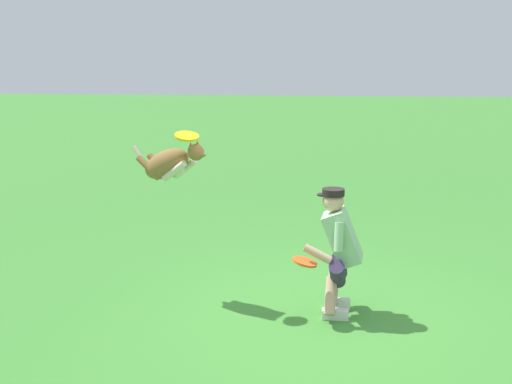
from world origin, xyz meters
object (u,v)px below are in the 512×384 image
object	(u,v)px
frisbee_flying	(187,136)
frisbee_held	(305,262)
person	(338,248)
dog	(170,164)

from	to	relation	value
frisbee_flying	frisbee_held	distance (m)	1.72
person	dog	world-z (taller)	dog
dog	frisbee_held	distance (m)	1.74
frisbee_flying	frisbee_held	size ratio (longest dim) A/B	1.00
person	frisbee_held	xyz separation A→B (m)	(0.33, 0.20, -0.09)
frisbee_flying	person	bearing A→B (deg)	173.93
person	dog	bearing A→B (deg)	-3.86
dog	frisbee_flying	world-z (taller)	frisbee_flying
person	dog	distance (m)	1.93
dog	frisbee_held	bearing A→B (deg)	7.70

